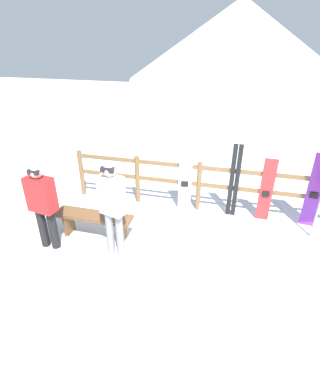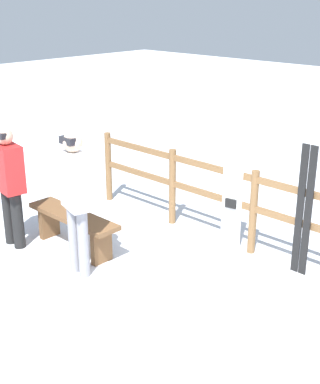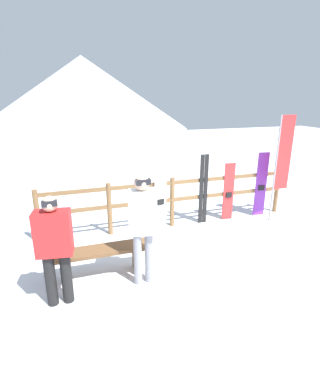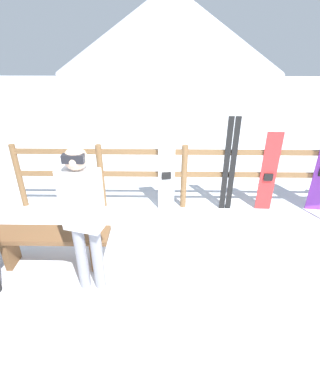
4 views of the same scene
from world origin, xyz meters
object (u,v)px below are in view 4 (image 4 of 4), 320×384
Objects in this scene: person_white at (83,212)px; bench at (51,241)px; ski_pair_black at (229,166)px; snowboard_red at (269,173)px; snowboard_white at (166,171)px.

bench is at bearing 147.45° from person_white.
person_white reaches higher than bench.
ski_pair_black reaches higher than snowboard_red.
person_white is 1.26× the size of snowboard_white.
person_white is (0.57, -0.37, 0.66)m from bench.
ski_pair_black is at bearing 43.97° from person_white.
person_white reaches higher than snowboard_red.
person_white is at bearing -144.33° from snowboard_red.
bench is 2.89m from ski_pair_black.
ski_pair_black is at bearing 30.60° from bench.
bench is 1.06× the size of snowboard_white.
snowboard_red is at bearing -0.32° from ski_pair_black.
bench is 3.44m from snowboard_red.
ski_pair_black is 1.17× the size of snowboard_red.
snowboard_red is at bearing -0.00° from snowboard_white.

